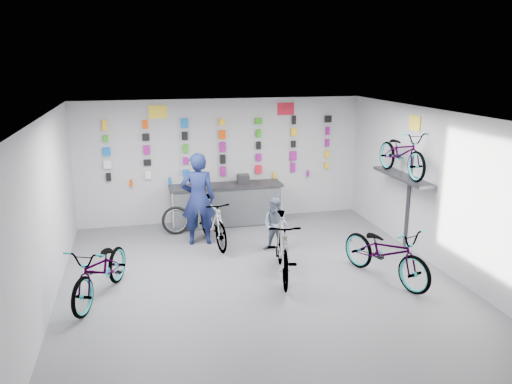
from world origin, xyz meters
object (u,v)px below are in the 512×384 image
object	(u,v)px
bike_left	(101,270)
bike_service	(213,221)
clerk	(198,199)
customer	(276,225)
bike_right	(386,252)
bike_center	(283,247)
counter	(226,205)

from	to	relation	value
bike_left	bike_service	xyz separation A→B (m)	(2.20, 2.06, 0.02)
clerk	customer	distance (m)	1.77
bike_right	bike_service	world-z (taller)	bike_right
clerk	bike_service	bearing A→B (deg)	158.74
bike_center	clerk	size ratio (longest dim) A/B	0.97
bike_left	bike_right	xyz separation A→B (m)	(4.97, -0.44, 0.03)
bike_center	clerk	xyz separation A→B (m)	(-1.27, 2.09, 0.42)
counter	bike_right	distance (m)	4.39
bike_right	clerk	size ratio (longest dim) A/B	1.01
bike_service	customer	distance (m)	1.40
counter	bike_service	xyz separation A→B (m)	(-0.52, -1.27, 0.04)
bike_left	bike_right	bearing A→B (deg)	17.09
bike_left	customer	size ratio (longest dim) A/B	1.66
bike_right	bike_service	distance (m)	3.73
bike_left	bike_right	distance (m)	4.99
counter	customer	xyz separation A→B (m)	(0.68, -1.98, 0.10)
counter	clerk	bearing A→B (deg)	-125.66
bike_center	clerk	world-z (taller)	clerk
bike_left	customer	bearing A→B (deg)	43.76
bike_center	bike_service	size ratio (longest dim) A/B	1.11
counter	bike_left	size ratio (longest dim) A/B	1.40
bike_service	clerk	bearing A→B (deg)	144.77
counter	customer	size ratio (longest dim) A/B	2.32
clerk	customer	size ratio (longest dim) A/B	1.73
customer	clerk	bearing A→B (deg)	-170.92
counter	clerk	world-z (taller)	clerk
counter	customer	world-z (taller)	customer
bike_center	bike_service	xyz separation A→B (m)	(-0.98, 1.95, -0.06)
bike_center	bike_right	size ratio (longest dim) A/B	0.96
bike_service	clerk	world-z (taller)	clerk
counter	bike_left	world-z (taller)	bike_left
clerk	bike_center	bearing A→B (deg)	126.18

